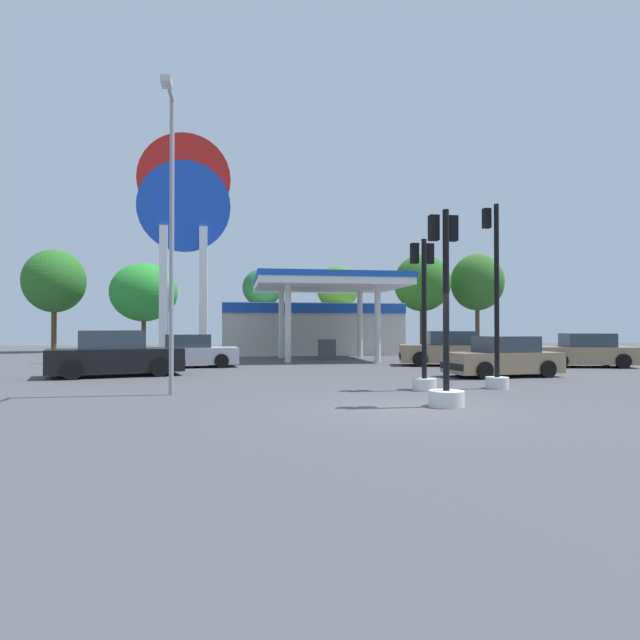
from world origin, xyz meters
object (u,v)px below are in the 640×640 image
object	(u,v)px
car_1	(449,350)
tree_3	(337,288)
tree_0	(54,281)
tree_4	(422,283)
tree_5	(477,282)
car_0	(191,352)
car_4	(584,352)
car_3	(115,355)
traffic_signal_2	(446,344)
traffic_signal_1	(424,334)
traffic_signal_0	(496,328)
corner_streetlamp	(171,216)
tree_2	(262,288)
tree_1	(144,292)
station_pole_sign	(184,216)
car_2	(503,358)

from	to	relation	value
car_1	tree_3	xyz separation A→B (m)	(-2.10, 16.41, 4.00)
tree_0	tree_4	bearing A→B (deg)	-1.21
car_1	tree_5	xyz separation A→B (m)	(9.69, 17.66, 4.70)
car_0	tree_5	xyz separation A→B (m)	(21.34, 16.88, 4.76)
car_4	tree_4	size ratio (longest dim) A/B	0.60
car_3	tree_0	size ratio (longest dim) A/B	0.67
car_4	tree_0	bearing A→B (deg)	145.87
traffic_signal_2	tree_0	size ratio (longest dim) A/B	0.60
traffic_signal_1	traffic_signal_0	bearing A→B (deg)	2.19
traffic_signal_1	traffic_signal_2	world-z (taller)	traffic_signal_2
tree_4	tree_5	bearing A→B (deg)	11.18
corner_streetlamp	tree_2	bearing A→B (deg)	82.23
traffic_signal_2	tree_3	size ratio (longest dim) A/B	0.68
car_0	traffic_signal_0	distance (m)	13.58
tree_2	car_3	bearing A→B (deg)	-106.99
tree_2	tree_5	distance (m)	17.42
tree_2	corner_streetlamp	size ratio (longest dim) A/B	0.79
car_4	tree_4	world-z (taller)	tree_4
car_4	tree_1	size ratio (longest dim) A/B	0.70
car_4	tree_3	xyz separation A→B (m)	(-7.67, 18.17, 4.04)
traffic_signal_2	traffic_signal_0	bearing A→B (deg)	48.32
car_0	tree_4	size ratio (longest dim) A/B	0.56
car_1	car_3	size ratio (longest dim) A/B	0.96
station_pole_sign	traffic_signal_1	world-z (taller)	station_pole_sign
traffic_signal_1	tree_0	bearing A→B (deg)	124.27
car_3	traffic_signal_0	distance (m)	13.07
car_3	tree_0	distance (m)	22.56
traffic_signal_2	tree_1	distance (m)	30.68
car_0	corner_streetlamp	distance (m)	10.82
tree_1	tree_3	size ratio (longest dim) A/B	0.99
traffic_signal_0	traffic_signal_2	size ratio (longest dim) A/B	1.21
car_0	car_1	size ratio (longest dim) A/B	0.89
car_0	tree_4	xyz separation A→B (m)	(16.32, 15.89, 4.56)
traffic_signal_0	tree_4	distance (m)	26.86
car_0	traffic_signal_0	size ratio (longest dim) A/B	0.79
traffic_signal_1	tree_2	xyz separation A→B (m)	(-3.21, 26.40, 3.16)
tree_1	tree_3	world-z (taller)	tree_3
car_3	traffic_signal_0	xyz separation A→B (m)	(11.66, -5.82, 0.98)
car_3	tree_4	bearing A→B (deg)	46.83
traffic_signal_1	tree_3	world-z (taller)	tree_3
car_2	car_3	xyz separation A→B (m)	(-13.70, 2.33, 0.09)
car_3	traffic_signal_1	world-z (taller)	traffic_signal_1
car_1	tree_3	world-z (taller)	tree_3
station_pole_sign	car_2	world-z (taller)	station_pole_sign
car_0	tree_1	bearing A→B (deg)	106.22
car_1	traffic_signal_2	size ratio (longest dim) A/B	1.09
traffic_signal_2	car_4	bearing A→B (deg)	44.26
car_3	car_4	xyz separation A→B (m)	(19.54, 1.46, -0.07)
car_0	tree_5	world-z (taller)	tree_5
car_2	traffic_signal_1	xyz separation A→B (m)	(-4.23, -3.57, 0.92)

